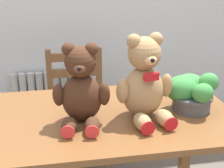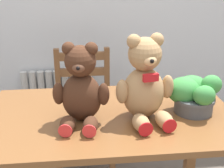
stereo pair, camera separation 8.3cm
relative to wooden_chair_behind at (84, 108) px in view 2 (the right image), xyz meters
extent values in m
cylinder|color=beige|center=(-0.49, 0.44, -0.15)|extent=(0.06, 0.06, 0.58)
cylinder|color=beige|center=(-0.42, 0.44, -0.15)|extent=(0.06, 0.06, 0.58)
cylinder|color=beige|center=(-0.35, 0.44, -0.15)|extent=(0.06, 0.06, 0.58)
cylinder|color=beige|center=(-0.29, 0.44, -0.15)|extent=(0.06, 0.06, 0.58)
cylinder|color=beige|center=(-0.22, 0.44, -0.15)|extent=(0.06, 0.06, 0.58)
cylinder|color=beige|center=(-0.15, 0.44, -0.15)|extent=(0.06, 0.06, 0.58)
cylinder|color=beige|center=(-0.08, 0.44, -0.15)|extent=(0.06, 0.06, 0.58)
cylinder|color=beige|center=(-0.01, 0.44, -0.15)|extent=(0.06, 0.06, 0.58)
cylinder|color=beige|center=(0.06, 0.44, -0.15)|extent=(0.06, 0.06, 0.58)
cube|color=beige|center=(-0.22, 0.44, -0.42)|extent=(0.62, 0.10, 0.04)
cube|color=brown|center=(0.13, -0.75, 0.31)|extent=(1.19, 0.71, 0.03)
cube|color=brown|center=(-0.42, -0.45, -0.07)|extent=(0.06, 0.06, 0.74)
cube|color=brown|center=(0.67, -0.45, -0.07)|extent=(0.06, 0.06, 0.74)
cube|color=brown|center=(0.00, -0.05, -0.01)|extent=(0.41, 0.43, 0.03)
cube|color=brown|center=(0.19, -0.25, -0.23)|extent=(0.04, 0.04, 0.41)
cube|color=brown|center=(-0.19, -0.25, -0.23)|extent=(0.04, 0.04, 0.41)
cube|color=brown|center=(0.19, 0.15, -0.01)|extent=(0.04, 0.04, 0.85)
cube|color=brown|center=(-0.19, 0.15, -0.01)|extent=(0.04, 0.04, 0.85)
cube|color=brown|center=(0.00, 0.15, 0.36)|extent=(0.33, 0.03, 0.06)
cube|color=brown|center=(0.00, 0.15, 0.23)|extent=(0.33, 0.03, 0.06)
ellipsoid|color=#472819|center=(-0.01, -0.79, 0.44)|extent=(0.20, 0.18, 0.22)
sphere|color=#472819|center=(-0.01, -0.79, 0.61)|extent=(0.14, 0.14, 0.14)
sphere|color=#472819|center=(0.04, -0.80, 0.67)|extent=(0.06, 0.06, 0.06)
sphere|color=#472819|center=(-0.06, -0.79, 0.67)|extent=(0.06, 0.06, 0.06)
ellipsoid|color=brown|center=(-0.02, -0.84, 0.60)|extent=(0.07, 0.06, 0.04)
sphere|color=black|center=(-0.02, -0.87, 0.60)|extent=(0.02, 0.02, 0.02)
ellipsoid|color=#472819|center=(0.08, -0.83, 0.47)|extent=(0.06, 0.06, 0.10)
ellipsoid|color=#472819|center=(-0.12, -0.80, 0.47)|extent=(0.06, 0.06, 0.10)
ellipsoid|color=#472819|center=(0.02, -0.91, 0.36)|extent=(0.08, 0.12, 0.07)
cylinder|color=red|center=(0.01, -0.97, 0.36)|extent=(0.06, 0.01, 0.06)
ellipsoid|color=#472819|center=(-0.08, -0.90, 0.36)|extent=(0.08, 0.12, 0.07)
cylinder|color=red|center=(-0.09, -0.95, 0.36)|extent=(0.06, 0.01, 0.06)
ellipsoid|color=tan|center=(0.27, -0.79, 0.45)|extent=(0.22, 0.19, 0.24)
sphere|color=tan|center=(0.27, -0.79, 0.63)|extent=(0.15, 0.15, 0.15)
sphere|color=tan|center=(0.32, -0.78, 0.69)|extent=(0.06, 0.06, 0.06)
sphere|color=tan|center=(0.22, -0.80, 0.69)|extent=(0.06, 0.06, 0.06)
ellipsoid|color=#E5B279|center=(0.28, -0.85, 0.62)|extent=(0.07, 0.07, 0.05)
sphere|color=black|center=(0.28, -0.88, 0.63)|extent=(0.02, 0.02, 0.02)
ellipsoid|color=tan|center=(0.38, -0.80, 0.48)|extent=(0.06, 0.06, 0.11)
ellipsoid|color=tan|center=(0.17, -0.83, 0.48)|extent=(0.06, 0.06, 0.11)
ellipsoid|color=tan|center=(0.34, -0.91, 0.37)|extent=(0.09, 0.13, 0.07)
cylinder|color=red|center=(0.35, -0.97, 0.37)|extent=(0.06, 0.02, 0.06)
ellipsoid|color=tan|center=(0.24, -0.93, 0.37)|extent=(0.09, 0.13, 0.07)
cylinder|color=red|center=(0.25, -0.98, 0.37)|extent=(0.06, 0.02, 0.06)
cube|color=red|center=(0.28, -0.87, 0.55)|extent=(0.07, 0.03, 0.03)
cylinder|color=#4C5156|center=(0.52, -0.77, 0.37)|extent=(0.18, 0.18, 0.08)
cylinder|color=#4C5156|center=(0.52, -0.77, 0.40)|extent=(0.20, 0.20, 0.02)
ellipsoid|color=#3D8E42|center=(0.60, -0.78, 0.47)|extent=(0.10, 0.08, 0.10)
ellipsoid|color=#3D8E42|center=(0.52, -0.74, 0.45)|extent=(0.15, 0.12, 0.11)
ellipsoid|color=#3D8E42|center=(0.48, -0.76, 0.44)|extent=(0.17, 0.14, 0.13)
ellipsoid|color=#3D8E42|center=(0.54, -0.85, 0.45)|extent=(0.10, 0.08, 0.09)
camera|label=1|loc=(-0.10, -2.08, 1.02)|focal=50.00mm
camera|label=2|loc=(-0.01, -2.09, 1.02)|focal=50.00mm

